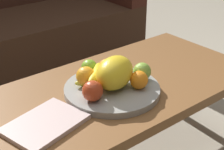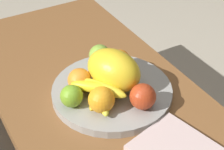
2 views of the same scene
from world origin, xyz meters
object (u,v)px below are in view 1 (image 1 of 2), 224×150
fruit_bowl (112,90)px  melon_large_front (115,73)px  apple_left (142,72)px  coffee_table (118,95)px  magazine (45,124)px  orange_front (139,80)px  orange_left (107,67)px  apple_right (89,67)px  couch (9,30)px  apple_front (93,91)px  orange_right (86,76)px  banana_bunch (97,77)px

fruit_bowl → melon_large_front: size_ratio=2.08×
fruit_bowl → apple_left: size_ratio=5.16×
coffee_table → fruit_bowl: 0.09m
magazine → coffee_table: bearing=-3.4°
orange_front → orange_left: orange_left is taller
magazine → apple_right: bearing=15.8°
orange_front → magazine: 0.38m
couch → melon_large_front: size_ratio=9.74×
melon_large_front → fruit_bowl: bearing=122.8°
apple_right → magazine: bearing=-150.7°
fruit_bowl → apple_right: (-0.01, 0.14, 0.04)m
fruit_bowl → apple_left: (0.13, -0.03, 0.05)m
couch → orange_left: couch is taller
orange_left → apple_right: (-0.05, 0.05, -0.00)m
fruit_bowl → apple_front: apple_front is taller
couch → fruit_bowl: 1.22m
orange_front → orange_left: size_ratio=0.97×
couch → melon_large_front: couch is taller
orange_front → orange_left: 0.16m
coffee_table → melon_large_front: melon_large_front is taller
apple_front → magazine: (-0.19, 0.00, -0.05)m
orange_left → couch: bearing=86.7°
orange_left → orange_right: (-0.11, -0.01, 0.00)m
couch → apple_right: bearing=-96.2°
apple_front → apple_right: 0.20m
melon_large_front → magazine: size_ratio=0.70×
melon_large_front → apple_left: 0.13m
fruit_bowl → orange_right: (-0.07, 0.07, 0.05)m
couch → orange_front: bearing=-91.6°
orange_right → orange_front: bearing=-45.4°
coffee_table → apple_front: 0.21m
magazine → melon_large_front: bearing=-9.2°
orange_front → orange_right: size_ratio=0.92×
orange_right → orange_left: bearing=6.3°
coffee_table → magazine: bearing=-169.9°
coffee_table → melon_large_front: (-0.05, -0.04, 0.13)m
couch → orange_front: size_ratio=24.79×
fruit_bowl → banana_bunch: size_ratio=2.26×
couch → fruit_bowl: (-0.11, -1.20, 0.12)m
couch → orange_left: 1.13m
apple_front → apple_right: size_ratio=1.15×
fruit_bowl → apple_left: apple_left is taller
coffee_table → couch: couch is taller
coffee_table → orange_front: bearing=-80.4°
banana_bunch → orange_front: bearing=-50.7°
magazine → apple_front: bearing=-13.6°
couch → orange_front: 1.29m
apple_right → fruit_bowl: bearing=-86.8°
apple_left → magazine: apple_left is taller
apple_right → banana_bunch: size_ratio=0.40×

